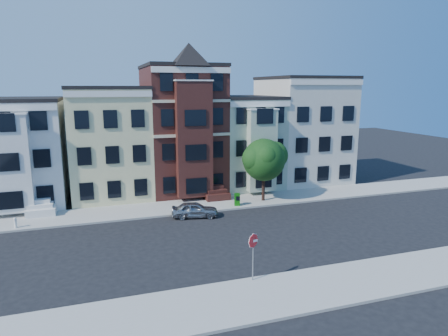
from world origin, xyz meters
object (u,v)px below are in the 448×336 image
object	(u,v)px
fire_hydrant	(15,224)
parked_car	(195,210)
newspaper_box	(237,199)
stop_sign	(253,254)
street_tree	(264,163)

from	to	relation	value
fire_hydrant	parked_car	bearing A→B (deg)	-5.82
newspaper_box	stop_sign	distance (m)	13.61
parked_car	fire_hydrant	distance (m)	13.15
street_tree	stop_sign	xyz separation A→B (m)	(-6.67, -13.76, -1.99)
parked_car	stop_sign	bearing A→B (deg)	-166.57
parked_car	newspaper_box	bearing A→B (deg)	-57.92
parked_car	fire_hydrant	bearing A→B (deg)	96.29
stop_sign	fire_hydrant	bearing A→B (deg)	128.19
fire_hydrant	street_tree	bearing A→B (deg)	2.66
street_tree	parked_car	xyz separation A→B (m)	(-6.94, -2.26, -2.99)
stop_sign	newspaper_box	bearing A→B (deg)	65.43
street_tree	newspaper_box	distance (m)	4.11
street_tree	parked_car	world-z (taller)	street_tree
fire_hydrant	stop_sign	size ratio (longest dim) A/B	0.21
street_tree	stop_sign	distance (m)	15.42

